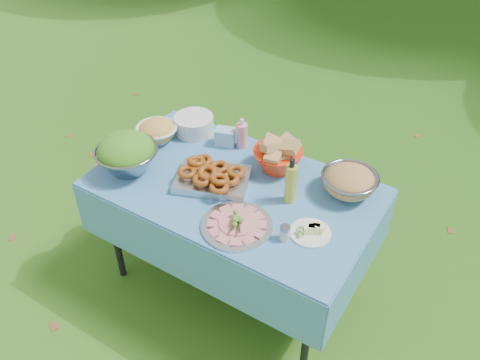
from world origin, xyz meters
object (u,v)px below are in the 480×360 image
at_px(salad_bowl, 127,153).
at_px(pasta_bowl_steel, 350,181).
at_px(plate_stack, 194,124).
at_px(oil_bottle, 291,180).
at_px(picnic_table, 234,238).
at_px(charcuterie_platter, 237,220).
at_px(bread_bowl, 278,155).

height_order(salad_bowl, pasta_bowl_steel, salad_bowl).
relative_size(plate_stack, oil_bottle, 0.90).
bearing_deg(picnic_table, salad_bowl, -161.65).
height_order(charcuterie_platter, oil_bottle, oil_bottle).
bearing_deg(salad_bowl, oil_bottle, 15.59).
xyz_separation_m(plate_stack, charcuterie_platter, (0.65, -0.55, -0.01)).
bearing_deg(bread_bowl, pasta_bowl_steel, 1.81).
bearing_deg(plate_stack, salad_bowl, -99.35).
height_order(pasta_bowl_steel, charcuterie_platter, pasta_bowl_steel).
distance_m(salad_bowl, bread_bowl, 0.80).
height_order(bread_bowl, pasta_bowl_steel, bread_bowl).
distance_m(picnic_table, charcuterie_platter, 0.52).
xyz_separation_m(salad_bowl, charcuterie_platter, (0.73, -0.06, -0.07)).
height_order(salad_bowl, charcuterie_platter, salad_bowl).
xyz_separation_m(picnic_table, oil_bottle, (0.30, 0.05, 0.51)).
bearing_deg(oil_bottle, picnic_table, -169.78).
distance_m(charcuterie_platter, oil_bottle, 0.33).
relative_size(salad_bowl, charcuterie_platter, 0.96).
bearing_deg(salad_bowl, charcuterie_platter, -4.71).
height_order(plate_stack, oil_bottle, oil_bottle).
bearing_deg(charcuterie_platter, pasta_bowl_steel, 55.60).
xyz_separation_m(plate_stack, oil_bottle, (0.77, -0.25, 0.08)).
relative_size(salad_bowl, plate_stack, 1.43).
bearing_deg(oil_bottle, charcuterie_platter, -112.56).
xyz_separation_m(salad_bowl, plate_stack, (0.08, 0.49, -0.06)).
bearing_deg(oil_bottle, bread_bowl, 132.04).
height_order(picnic_table, salad_bowl, salad_bowl).
bearing_deg(picnic_table, plate_stack, 147.30).
bearing_deg(picnic_table, bread_bowl, 65.23).
height_order(plate_stack, charcuterie_platter, plate_stack).
bearing_deg(plate_stack, oil_bottle, -18.04).
relative_size(pasta_bowl_steel, charcuterie_platter, 0.82).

